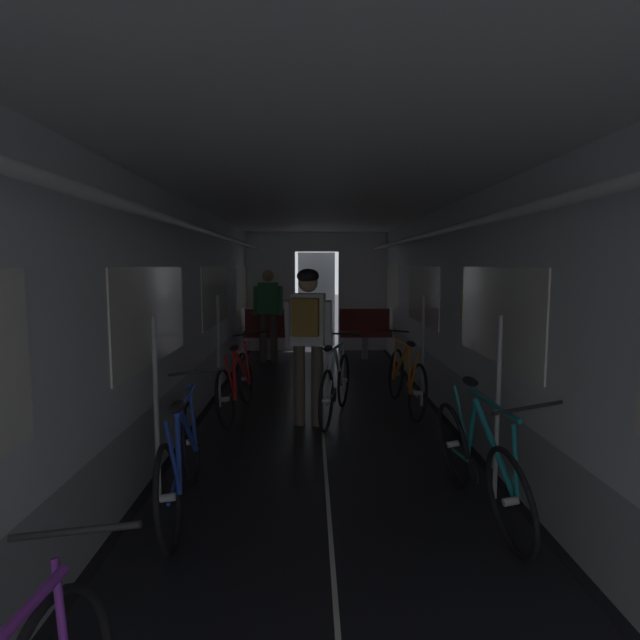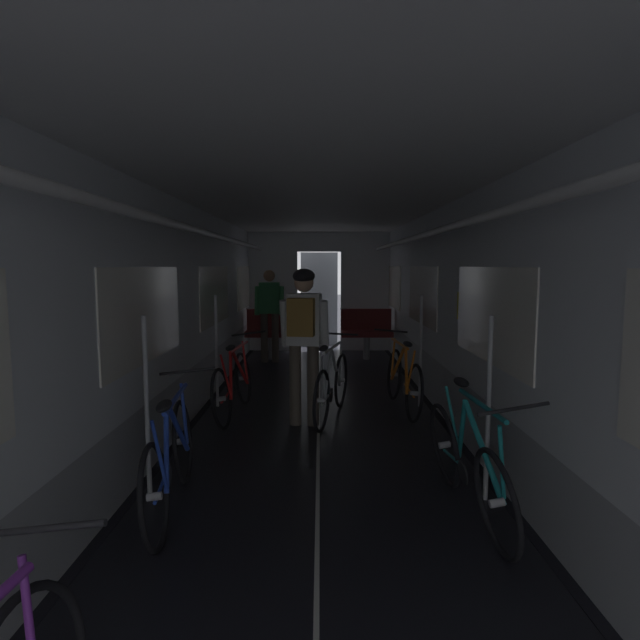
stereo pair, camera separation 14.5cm
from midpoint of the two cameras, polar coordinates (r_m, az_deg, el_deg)
The scene contains 10 objects.
train_car_shell at distance 5.25m, azimuth 0.75°, elevation 5.32°, with size 3.14×12.34×2.57m.
bench_seat_far_left at distance 9.83m, azimuth -4.81°, elevation -0.98°, with size 0.98×0.51×0.95m.
bench_seat_far_right at distance 9.84m, azimuth 5.70°, elevation -0.98°, with size 0.98×0.51×0.95m.
bicycle_blue at distance 3.96m, azimuth -14.97°, elevation -14.59°, with size 0.44×1.69×0.95m.
bicycle_orange at distance 6.43m, azimuth 9.95°, elevation -6.47°, with size 0.44×1.69×0.95m.
bicycle_red at distance 6.18m, azimuth -8.72°, elevation -6.97°, with size 0.48×1.69×0.96m.
bicycle_teal at distance 3.93m, azimuth 17.19°, elevation -14.83°, with size 0.47×1.70×0.96m.
person_cyclist_aisle at distance 5.61m, azimuth -0.93°, elevation -1.05°, with size 0.55×0.42×1.73m.
bicycle_silver_in_aisle at distance 6.00m, azimuth 2.17°, elevation -7.26°, with size 0.56×1.65×0.94m.
person_standing_near_bench at distance 9.41m, azimuth -5.01°, elevation 1.20°, with size 0.53×0.23×1.69m.
Camera 2 is at (0.02, -1.65, 1.76)m, focal length 29.00 mm.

